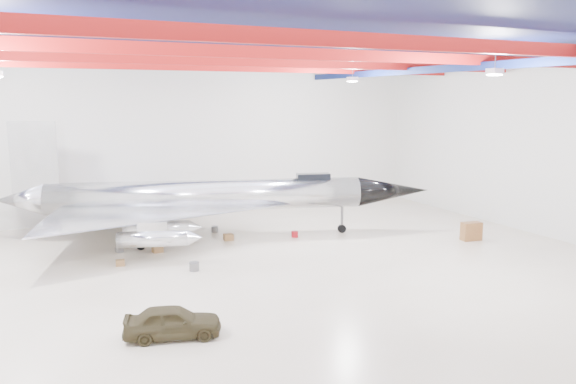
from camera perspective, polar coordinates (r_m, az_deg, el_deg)
name	(u,v)px	position (r m, az deg, el deg)	size (l,w,h in m)	color
floor	(237,274)	(27.92, -5.18, -8.32)	(40.00, 40.00, 0.00)	beige
wall_back	(165,141)	(41.13, -12.38, 5.12)	(40.00, 40.00, 0.00)	silver
wall_right	(540,147)	(38.31, 24.20, 4.18)	(30.00, 30.00, 0.00)	silver
ceiling	(234,43)	(26.67, -5.55, 14.79)	(40.00, 40.00, 0.00)	#0A0F38
ceiling_structure	(234,59)	(26.62, -5.53, 13.34)	(39.50, 29.50, 1.08)	maroon
jet_aircraft	(206,200)	(34.69, -8.30, -0.79)	(25.84, 18.77, 7.21)	silver
jeep	(173,322)	(21.16, -11.65, -12.78)	(1.40, 3.47, 1.18)	#38311C
desk	(471,231)	(35.81, 18.12, -3.81)	(1.20, 0.60, 1.10)	brown
crate_ply	(120,263)	(30.34, -16.68, -6.91)	(0.45, 0.36, 0.31)	olive
toolbox_red	(155,243)	(33.72, -13.33, -5.10)	(0.44, 0.35, 0.31)	maroon
engine_drum	(194,266)	(28.66, -9.51, -7.46)	(0.50, 0.50, 0.45)	#59595B
parts_bin	(228,237)	(34.29, -6.07, -4.58)	(0.56, 0.44, 0.39)	olive
crate_small	(119,250)	(32.97, -16.75, -5.64)	(0.38, 0.30, 0.26)	#59595B
tool_chest	(295,234)	(34.85, 0.69, -4.31)	(0.42, 0.42, 0.37)	maroon
oil_barrel	(157,249)	(32.37, -13.12, -5.65)	(0.55, 0.44, 0.38)	olive
spares_box	(215,229)	(36.42, -7.45, -3.77)	(0.43, 0.43, 0.39)	#59595B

